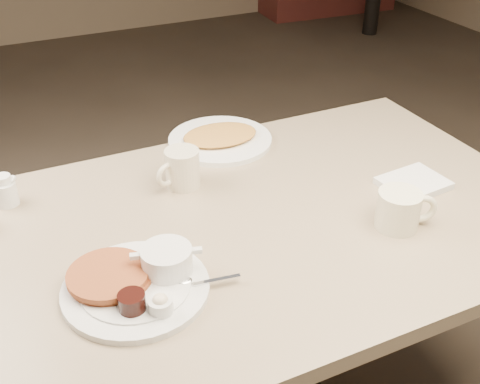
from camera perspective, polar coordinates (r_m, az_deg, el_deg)
name	(u,v)px	position (r m, az deg, el deg)	size (l,w,h in m)	color
diner_table	(243,277)	(1.50, 0.33, -8.15)	(1.50, 0.90, 0.75)	tan
main_plate	(138,280)	(1.21, -9.76, -8.29)	(0.39, 0.37, 0.07)	white
coffee_mug_near	(400,209)	(1.40, 15.13, -1.60)	(0.15, 0.13, 0.09)	white
napkin	(413,183)	(1.58, 16.32, 0.81)	(0.17, 0.14, 0.02)	white
coffee_mug_far	(181,169)	(1.51, -5.65, 2.25)	(0.13, 0.11, 0.10)	#EEE4C6
creamer_right	(5,191)	(1.54, -21.64, 0.06)	(0.08, 0.07, 0.08)	white
hash_plate	(220,138)	(1.73, -1.93, 5.18)	(0.31, 0.31, 0.04)	white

